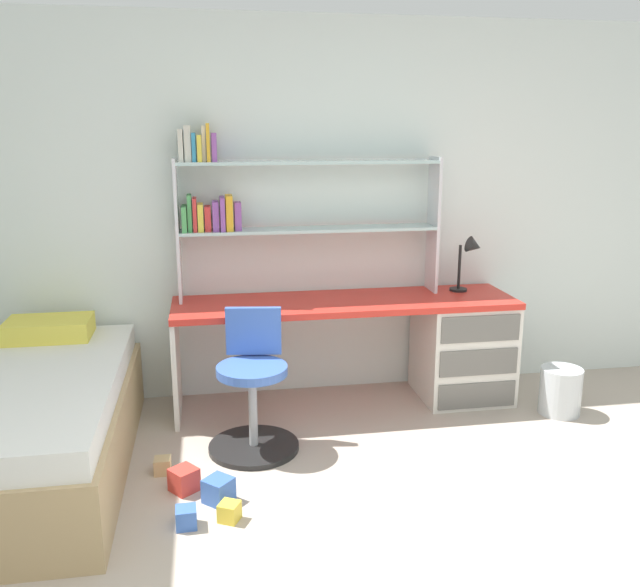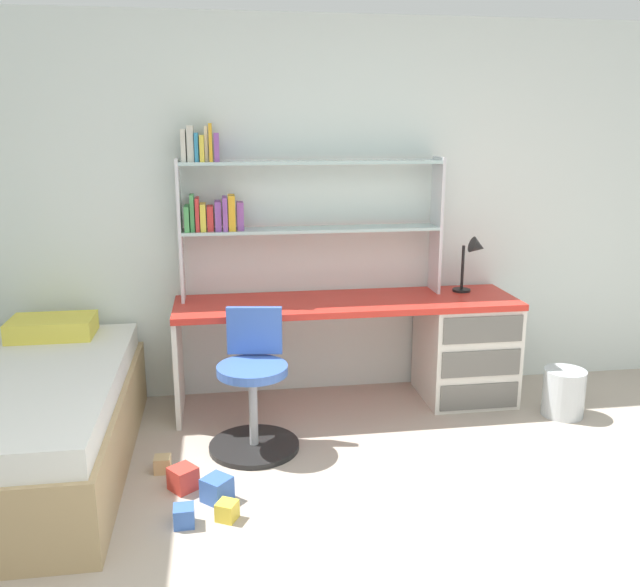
{
  "view_description": "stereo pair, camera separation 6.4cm",
  "coord_description": "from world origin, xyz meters",
  "px_view_note": "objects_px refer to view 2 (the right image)",
  "views": [
    {
      "loc": [
        -0.83,
        -1.6,
        1.8
      ],
      "look_at": [
        -0.25,
        1.78,
        0.94
      ],
      "focal_mm": 37.29,
      "sensor_mm": 36.0,
      "label": 1
    },
    {
      "loc": [
        -0.76,
        -1.61,
        1.8
      ],
      "look_at": [
        -0.25,
        1.78,
        0.94
      ],
      "focal_mm": 37.29,
      "sensor_mm": 36.0,
      "label": 2
    }
  ],
  "objects_px": {
    "desk": "(434,342)",
    "bookshelf_hutch": "(271,199)",
    "toy_block_natural_1": "(163,464)",
    "toy_block_blue_5": "(184,516)",
    "swivel_chair": "(254,395)",
    "toy_block_blue_2": "(217,489)",
    "desk_lamp": "(474,255)",
    "bed_platform": "(29,423)",
    "waste_bin": "(564,393)",
    "toy_block_red_0": "(183,478)",
    "toy_block_yellow_4": "(227,511)"
  },
  "relations": [
    {
      "from": "desk_lamp",
      "to": "toy_block_natural_1",
      "type": "relative_size",
      "value": 4.41
    },
    {
      "from": "swivel_chair",
      "to": "toy_block_yellow_4",
      "type": "distance_m",
      "value": 0.8
    },
    {
      "from": "swivel_chair",
      "to": "toy_block_blue_2",
      "type": "distance_m",
      "value": 0.65
    },
    {
      "from": "bookshelf_hutch",
      "to": "desk_lamp",
      "type": "height_order",
      "value": "bookshelf_hutch"
    },
    {
      "from": "bookshelf_hutch",
      "to": "toy_block_yellow_4",
      "type": "distance_m",
      "value": 1.97
    },
    {
      "from": "waste_bin",
      "to": "bookshelf_hutch",
      "type": "bearing_deg",
      "value": 162.78
    },
    {
      "from": "waste_bin",
      "to": "toy_block_natural_1",
      "type": "xyz_separation_m",
      "value": [
        -2.49,
        -0.37,
        -0.11
      ]
    },
    {
      "from": "waste_bin",
      "to": "toy_block_yellow_4",
      "type": "bearing_deg",
      "value": -158.02
    },
    {
      "from": "desk",
      "to": "toy_block_natural_1",
      "type": "xyz_separation_m",
      "value": [
        -1.75,
        -0.75,
        -0.36
      ]
    },
    {
      "from": "toy_block_red_0",
      "to": "toy_block_blue_2",
      "type": "xyz_separation_m",
      "value": [
        0.17,
        -0.13,
        0.0
      ]
    },
    {
      "from": "desk",
      "to": "bookshelf_hutch",
      "type": "distance_m",
      "value": 1.44
    },
    {
      "from": "desk",
      "to": "desk_lamp",
      "type": "bearing_deg",
      "value": 16.88
    },
    {
      "from": "swivel_chair",
      "to": "bed_platform",
      "type": "bearing_deg",
      "value": -175.46
    },
    {
      "from": "bookshelf_hutch",
      "to": "bed_platform",
      "type": "height_order",
      "value": "bookshelf_hutch"
    },
    {
      "from": "bookshelf_hutch",
      "to": "toy_block_natural_1",
      "type": "bearing_deg",
      "value": -126.34
    },
    {
      "from": "desk_lamp",
      "to": "waste_bin",
      "type": "bearing_deg",
      "value": -45.3
    },
    {
      "from": "waste_bin",
      "to": "desk",
      "type": "bearing_deg",
      "value": 152.48
    },
    {
      "from": "waste_bin",
      "to": "toy_block_red_0",
      "type": "relative_size",
      "value": 2.52
    },
    {
      "from": "desk_lamp",
      "to": "bed_platform",
      "type": "relative_size",
      "value": 0.21
    },
    {
      "from": "swivel_chair",
      "to": "bed_platform",
      "type": "relative_size",
      "value": 0.43
    },
    {
      "from": "desk_lamp",
      "to": "bed_platform",
      "type": "xyz_separation_m",
      "value": [
        -2.72,
        -0.71,
        -0.7
      ]
    },
    {
      "from": "toy_block_natural_1",
      "to": "toy_block_blue_5",
      "type": "bearing_deg",
      "value": -75.29
    },
    {
      "from": "toy_block_yellow_4",
      "to": "desk_lamp",
      "type": "bearing_deg",
      "value": 38.45
    },
    {
      "from": "desk_lamp",
      "to": "toy_block_blue_2",
      "type": "distance_m",
      "value": 2.28
    },
    {
      "from": "toy_block_natural_1",
      "to": "toy_block_blue_2",
      "type": "height_order",
      "value": "toy_block_blue_2"
    },
    {
      "from": "toy_block_red_0",
      "to": "toy_block_yellow_4",
      "type": "relative_size",
      "value": 1.35
    },
    {
      "from": "desk",
      "to": "toy_block_natural_1",
      "type": "height_order",
      "value": "desk"
    },
    {
      "from": "desk_lamp",
      "to": "toy_block_blue_2",
      "type": "xyz_separation_m",
      "value": [
        -1.74,
        -1.17,
        -0.91
      ]
    },
    {
      "from": "bed_platform",
      "to": "waste_bin",
      "type": "xyz_separation_m",
      "value": [
        3.19,
        0.24,
        -0.12
      ]
    },
    {
      "from": "bookshelf_hutch",
      "to": "toy_block_blue_5",
      "type": "height_order",
      "value": "bookshelf_hutch"
    },
    {
      "from": "desk",
      "to": "bed_platform",
      "type": "relative_size",
      "value": 1.19
    },
    {
      "from": "swivel_chair",
      "to": "toy_block_blue_2",
      "type": "xyz_separation_m",
      "value": [
        -0.22,
        -0.56,
        -0.25
      ]
    },
    {
      "from": "desk",
      "to": "toy_block_blue_5",
      "type": "distance_m",
      "value": 2.09
    },
    {
      "from": "bookshelf_hutch",
      "to": "desk_lamp",
      "type": "bearing_deg",
      "value": -3.82
    },
    {
      "from": "toy_block_red_0",
      "to": "toy_block_blue_5",
      "type": "xyz_separation_m",
      "value": [
        0.02,
        -0.33,
        -0.01
      ]
    },
    {
      "from": "swivel_chair",
      "to": "toy_block_blue_2",
      "type": "height_order",
      "value": "swivel_chair"
    },
    {
      "from": "bookshelf_hutch",
      "to": "toy_block_red_0",
      "type": "bearing_deg",
      "value": -116.58
    },
    {
      "from": "bed_platform",
      "to": "desk",
      "type": "bearing_deg",
      "value": 14.31
    },
    {
      "from": "bookshelf_hutch",
      "to": "toy_block_red_0",
      "type": "height_order",
      "value": "bookshelf_hutch"
    },
    {
      "from": "desk",
      "to": "swivel_chair",
      "type": "height_order",
      "value": "swivel_chair"
    },
    {
      "from": "desk",
      "to": "toy_block_blue_5",
      "type": "relative_size",
      "value": 23.23
    },
    {
      "from": "waste_bin",
      "to": "toy_block_blue_5",
      "type": "height_order",
      "value": "waste_bin"
    },
    {
      "from": "swivel_chair",
      "to": "bed_platform",
      "type": "height_order",
      "value": "swivel_chair"
    },
    {
      "from": "bed_platform",
      "to": "toy_block_blue_2",
      "type": "distance_m",
      "value": 1.11
    },
    {
      "from": "swivel_chair",
      "to": "toy_block_natural_1",
      "type": "bearing_deg",
      "value": -156.06
    },
    {
      "from": "bookshelf_hutch",
      "to": "swivel_chair",
      "type": "height_order",
      "value": "bookshelf_hutch"
    },
    {
      "from": "desk_lamp",
      "to": "toy_block_yellow_4",
      "type": "xyz_separation_m",
      "value": [
        -1.69,
        -1.34,
        -0.93
      ]
    },
    {
      "from": "waste_bin",
      "to": "toy_block_blue_2",
      "type": "distance_m",
      "value": 2.31
    },
    {
      "from": "desk_lamp",
      "to": "toy_block_yellow_4",
      "type": "distance_m",
      "value": 2.35
    },
    {
      "from": "desk",
      "to": "toy_block_blue_5",
      "type": "height_order",
      "value": "desk"
    }
  ]
}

